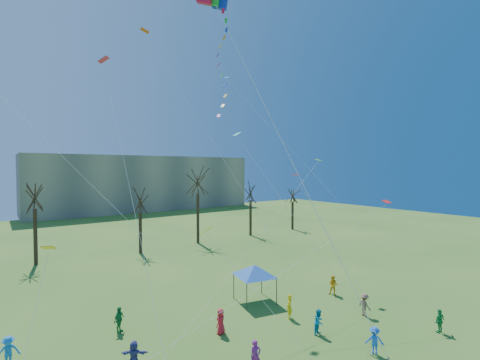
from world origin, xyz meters
TOP-DOWN VIEW (x-y plane):
  - distant_building at (22.00, 82.00)m, footprint 60.00×14.00m
  - bare_tree_row at (2.53, 35.50)m, footprint 68.23×8.24m
  - big_box_kite at (-1.63, 5.68)m, footprint 2.02×6.49m
  - canopy_tent_blue at (5.96, 12.58)m, footprint 4.21×4.21m
  - festival_crowd at (-1.08, 6.32)m, footprint 26.76×15.16m
  - small_kites_aloft at (0.49, 11.40)m, footprint 30.47×18.97m

SIDE VIEW (x-z plane):
  - festival_crowd at x=-1.08m, z-range -0.05..1.80m
  - canopy_tent_blue at x=5.96m, z-range 1.12..4.35m
  - bare_tree_row at x=2.53m, z-range 1.27..13.34m
  - distant_building at x=22.00m, z-range 0.00..15.00m
  - small_kites_aloft at x=0.49m, z-range -3.35..30.48m
  - big_box_kite at x=-1.63m, z-range 6.42..28.41m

